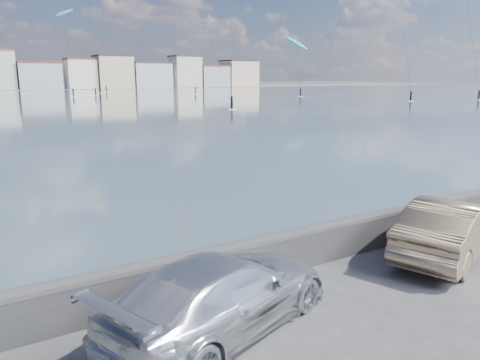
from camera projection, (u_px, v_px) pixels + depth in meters
name	position (u px, v px, depth m)	size (l,w,h in m)	color
ground	(307.00, 337.00, 8.89)	(700.00, 700.00, 0.00)	#333335
seawall	(233.00, 262.00, 11.00)	(400.00, 0.36, 1.08)	#28282B
car_silver	(221.00, 294.00, 9.01)	(2.14, 5.26, 1.53)	silver
car_champagne	(451.00, 228.00, 12.80)	(1.71, 4.90, 1.61)	tan
kitesurfer_5	(297.00, 44.00, 117.19)	(6.20, 10.63, 14.99)	#19BFBF
kitesurfer_8	(64.00, 14.00, 118.72)	(8.38, 17.06, 22.71)	blue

